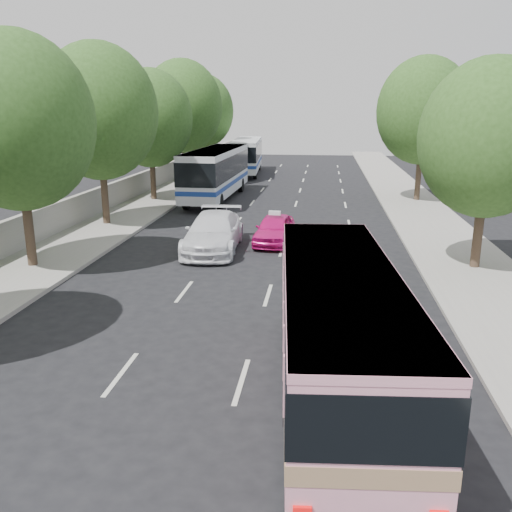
% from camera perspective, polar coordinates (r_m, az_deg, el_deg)
% --- Properties ---
extents(ground, '(120.00, 120.00, 0.00)m').
position_cam_1_polar(ground, '(14.78, -4.25, -9.11)').
color(ground, black).
rests_on(ground, ground).
extents(sidewalk_left, '(4.00, 90.00, 0.15)m').
position_cam_1_polar(sidewalk_left, '(35.54, -11.49, 5.29)').
color(sidewalk_left, '#9E998E').
rests_on(sidewalk_left, ground).
extents(sidewalk_right, '(4.00, 90.00, 0.12)m').
position_cam_1_polar(sidewalk_right, '(34.22, 16.74, 4.54)').
color(sidewalk_right, '#9E998E').
rests_on(sidewalk_right, ground).
extents(low_wall, '(0.30, 90.00, 1.50)m').
position_cam_1_polar(low_wall, '(36.02, -14.29, 6.59)').
color(low_wall, '#9E998E').
rests_on(low_wall, sidewalk_left).
extents(tree_left_b, '(5.70, 5.70, 8.88)m').
position_cam_1_polar(tree_left_b, '(22.14, -23.84, 13.34)').
color(tree_left_b, '#38281E').
rests_on(tree_left_b, ground).
extents(tree_left_c, '(6.00, 6.00, 9.35)m').
position_cam_1_polar(tree_left_c, '(29.40, -16.18, 14.82)').
color(tree_left_c, '#38281E').
rests_on(tree_left_c, ground).
extents(tree_left_d, '(5.52, 5.52, 8.60)m').
position_cam_1_polar(tree_left_d, '(36.88, -11.02, 14.37)').
color(tree_left_d, '#38281E').
rests_on(tree_left_d, ground).
extents(tree_left_e, '(6.30, 6.30, 9.82)m').
position_cam_1_polar(tree_left_e, '(44.54, -7.70, 15.66)').
color(tree_left_e, '#38281E').
rests_on(tree_left_e, ground).
extents(tree_left_f, '(5.88, 5.88, 9.16)m').
position_cam_1_polar(tree_left_f, '(52.36, -5.63, 15.19)').
color(tree_left_f, '#38281E').
rests_on(tree_left_f, ground).
extents(tree_right_near, '(5.10, 5.10, 7.95)m').
position_cam_1_polar(tree_right_near, '(21.99, 23.57, 11.76)').
color(tree_right_near, '#38281E').
rests_on(tree_right_near, ground).
extents(tree_right_far, '(6.00, 6.00, 9.35)m').
position_cam_1_polar(tree_right_far, '(37.66, 17.38, 14.73)').
color(tree_right_far, '#38281E').
rests_on(tree_right_far, ground).
extents(pink_bus, '(3.01, 9.25, 2.90)m').
position_cam_1_polar(pink_bus, '(11.58, 8.70, -6.68)').
color(pink_bus, pink).
rests_on(pink_bus, ground).
extents(pink_taxi, '(1.90, 4.05, 1.34)m').
position_cam_1_polar(pink_taxi, '(25.11, 1.98, 2.85)').
color(pink_taxi, '#D71277').
rests_on(pink_taxi, ground).
extents(white_pickup, '(2.51, 5.66, 1.62)m').
position_cam_1_polar(white_pickup, '(23.90, -4.51, 2.50)').
color(white_pickup, white).
rests_on(white_pickup, ground).
extents(tour_coach_front, '(2.74, 11.44, 3.40)m').
position_cam_1_polar(tour_coach_front, '(37.22, -4.21, 9.07)').
color(tour_coach_front, silver).
rests_on(tour_coach_front, ground).
extents(tour_coach_rear, '(3.07, 10.89, 3.22)m').
position_cam_1_polar(tour_coach_rear, '(51.86, -0.96, 10.76)').
color(tour_coach_rear, silver).
rests_on(tour_coach_rear, ground).
extents(taxi_roof_sign, '(0.56, 0.22, 0.18)m').
position_cam_1_polar(taxi_roof_sign, '(24.96, 1.99, 4.55)').
color(taxi_roof_sign, silver).
rests_on(taxi_roof_sign, pink_taxi).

